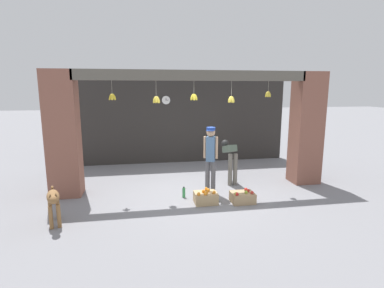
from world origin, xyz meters
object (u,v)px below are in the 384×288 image
Objects in this scene: fruit_crate_oranges at (206,197)px; fruit_crate_apples at (243,197)px; wall_clock at (166,100)px; worker_stooping at (230,156)px; dog at (53,200)px; water_bottle at (184,192)px; shopkeeper at (211,155)px.

fruit_crate_apples is (0.82, -0.09, -0.01)m from fruit_crate_oranges.
wall_clock reaches higher than fruit_crate_oranges.
fruit_crate_oranges is 0.99× the size of fruit_crate_apples.
wall_clock is (-1.47, 2.45, 1.39)m from worker_stooping.
fruit_crate_oranges is (-0.95, -1.35, -0.60)m from worker_stooping.
water_bottle is (2.57, 0.98, -0.35)m from dog.
dog is 3.86m from fruit_crate_apples.
fruit_crate_oranges is 1.95× the size of water_bottle.
dog is at bearing -169.69° from fruit_crate_oranges.
fruit_crate_apples is 1.35m from water_bottle.
shopkeeper is at bearing 17.33° from water_bottle.
fruit_crate_apples reaches higher than water_bottle.
water_bottle is at bearing 39.42° from shopkeeper.
shopkeeper is 3.19× the size of fruit_crate_apples.
shopkeeper reaches higher than worker_stooping.
worker_stooping reaches higher than dog.
dog reaches higher than water_bottle.
wall_clock is at bearing 91.64° from water_bottle.
dog reaches higher than fruit_crate_oranges.
shopkeeper reaches higher than water_bottle.
water_bottle is (-0.68, -0.21, -0.82)m from shopkeeper.
worker_stooping is at bearing -112.60° from shopkeeper.
wall_clock is at bearing 97.84° from fruit_crate_oranges.
fruit_crate_apples is (0.57, -0.74, -0.82)m from shopkeeper.
dog is 1.59× the size of fruit_crate_oranges.
fruit_crate_oranges is (3.00, 0.55, -0.34)m from dog.
shopkeeper is 1.47× the size of worker_stooping.
fruit_crate_apples is 1.97× the size of water_bottle.
wall_clock reaches higher than dog.
fruit_crate_oranges is at bearing -127.67° from worker_stooping.
dog is at bearing -159.21° from water_bottle.
dog is 5.26m from wall_clock.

